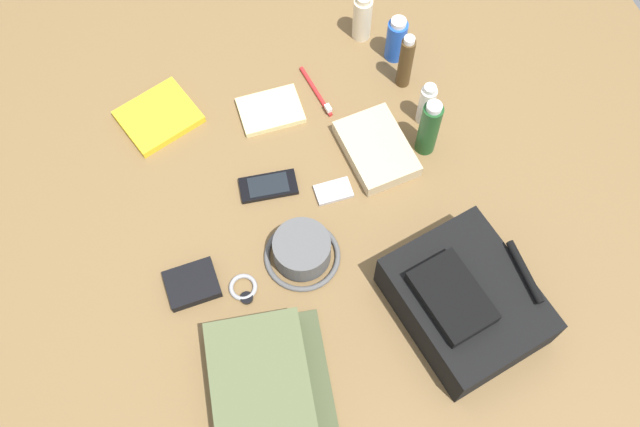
{
  "coord_description": "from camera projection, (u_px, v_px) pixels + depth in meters",
  "views": [
    {
      "loc": [
        0.65,
        -0.23,
        1.46
      ],
      "look_at": [
        0.0,
        0.0,
        0.04
      ],
      "focal_mm": 40.02,
      "sensor_mm": 36.0,
      "label": 1
    }
  ],
  "objects": [
    {
      "name": "ground_plane",
      "position": [
        320.0,
        223.0,
        1.63
      ],
      "size": [
        2.64,
        2.02,
        0.02
      ],
      "primitive_type": "cube",
      "color": "brown",
      "rests_on": "ground"
    },
    {
      "name": "backpack",
      "position": [
        465.0,
        301.0,
        1.47
      ],
      "size": [
        0.35,
        0.3,
        0.14
      ],
      "color": "black",
      "rests_on": "ground_plane"
    },
    {
      "name": "toiletry_pouch",
      "position": [
        264.0,
        387.0,
        1.41
      ],
      "size": [
        0.3,
        0.28,
        0.08
      ],
      "color": "#56603D",
      "rests_on": "ground_plane"
    },
    {
      "name": "bucket_hat",
      "position": [
        302.0,
        251.0,
        1.55
      ],
      "size": [
        0.17,
        0.17,
        0.07
      ],
      "color": "#565656",
      "rests_on": "ground_plane"
    },
    {
      "name": "lotion_bottle",
      "position": [
        362.0,
        18.0,
        1.79
      ],
      "size": [
        0.05,
        0.05,
        0.14
      ],
      "color": "beige",
      "rests_on": "ground_plane"
    },
    {
      "name": "deodorant_spray",
      "position": [
        396.0,
        39.0,
        1.76
      ],
      "size": [
        0.05,
        0.05,
        0.13
      ],
      "color": "blue",
      "rests_on": "ground_plane"
    },
    {
      "name": "cologne_bottle",
      "position": [
        406.0,
        62.0,
        1.71
      ],
      "size": [
        0.03,
        0.03,
        0.17
      ],
      "color": "#473319",
      "rests_on": "ground_plane"
    },
    {
      "name": "toothpaste_tube",
      "position": [
        426.0,
        104.0,
        1.68
      ],
      "size": [
        0.04,
        0.04,
        0.13
      ],
      "color": "white",
      "rests_on": "ground_plane"
    },
    {
      "name": "shampoo_bottle",
      "position": [
        429.0,
        128.0,
        1.63
      ],
      "size": [
        0.05,
        0.05,
        0.17
      ],
      "color": "#19471E",
      "rests_on": "ground_plane"
    },
    {
      "name": "paperback_novel",
      "position": [
        159.0,
        117.0,
        1.73
      ],
      "size": [
        0.2,
        0.21,
        0.02
      ],
      "color": "yellow",
      "rests_on": "ground_plane"
    },
    {
      "name": "cell_phone",
      "position": [
        268.0,
        186.0,
        1.65
      ],
      "size": [
        0.08,
        0.14,
        0.01
      ],
      "color": "black",
      "rests_on": "ground_plane"
    },
    {
      "name": "media_player",
      "position": [
        333.0,
        191.0,
        1.64
      ],
      "size": [
        0.06,
        0.09,
        0.01
      ],
      "color": "#B7B7BC",
      "rests_on": "ground_plane"
    },
    {
      "name": "wristwatch",
      "position": [
        244.0,
        289.0,
        1.54
      ],
      "size": [
        0.07,
        0.06,
        0.01
      ],
      "color": "#99999E",
      "rests_on": "ground_plane"
    },
    {
      "name": "toothbrush",
      "position": [
        318.0,
        94.0,
        1.76
      ],
      "size": [
        0.16,
        0.03,
        0.02
      ],
      "color": "red",
      "rests_on": "ground_plane"
    },
    {
      "name": "wallet",
      "position": [
        192.0,
        284.0,
        1.54
      ],
      "size": [
        0.09,
        0.11,
        0.02
      ],
      "primitive_type": "cube",
      "rotation": [
        0.0,
        0.0,
        -0.0
      ],
      "color": "black",
      "rests_on": "ground_plane"
    },
    {
      "name": "notepad",
      "position": [
        270.0,
        110.0,
        1.74
      ],
      "size": [
        0.12,
        0.15,
        0.02
      ],
      "primitive_type": "cube",
      "rotation": [
        0.0,
        0.0,
        -0.04
      ],
      "color": "beige",
      "rests_on": "ground_plane"
    },
    {
      "name": "folded_towel",
      "position": [
        376.0,
        149.0,
        1.68
      ],
      "size": [
        0.21,
        0.15,
        0.04
      ],
      "primitive_type": "cube",
      "rotation": [
        0.0,
        0.0,
        0.07
      ],
      "color": "#C6B289",
      "rests_on": "ground_plane"
    }
  ]
}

